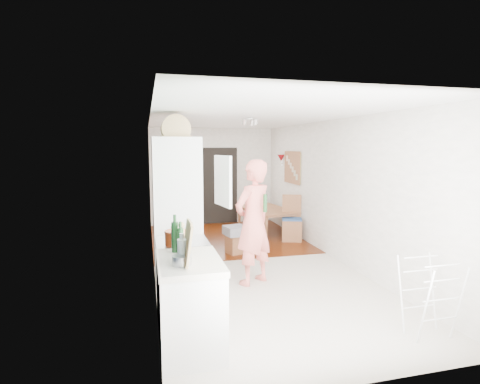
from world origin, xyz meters
name	(u,v)px	position (x,y,z in m)	size (l,w,h in m)	color
room_shell	(248,192)	(0.00, 0.00, 1.25)	(3.20, 7.00, 2.50)	white
floor	(248,263)	(0.00, 0.00, 0.00)	(3.20, 7.00, 0.01)	#BAB1A2
wood_floor_overlay	(226,238)	(0.00, 1.85, 0.01)	(3.20, 3.30, 0.01)	#5C2207
sage_wall_panel	(155,162)	(-1.59, -2.00, 1.85)	(0.02, 3.00, 1.30)	gray
tile_splashback	(159,238)	(-1.59, -2.55, 1.15)	(0.02, 1.90, 0.50)	black
doorway_recess	(220,186)	(0.20, 3.48, 1.00)	(0.90, 0.04, 2.00)	black
base_cabinet	(190,307)	(-1.30, -2.55, 0.43)	(0.60, 0.90, 0.86)	white
worktop	(189,262)	(-1.30, -2.55, 0.89)	(0.62, 0.92, 0.06)	silver
range_cooker	(183,280)	(-1.30, -1.80, 0.44)	(0.60, 0.60, 0.88)	white
cooker_top	(182,243)	(-1.30, -1.80, 0.90)	(0.60, 0.60, 0.04)	silver
fridge_housing	(177,213)	(-1.27, -0.78, 1.07)	(0.66, 0.66, 2.15)	white
fridge_door	(223,181)	(-0.66, -1.08, 1.55)	(0.56, 0.04, 0.70)	white
fridge_interior	(198,180)	(-0.96, -0.78, 1.55)	(0.02, 0.52, 0.66)	white
pinboard	(293,167)	(1.58, 1.90, 1.55)	(0.03, 0.90, 0.70)	tan
pinboard_frame	(292,167)	(1.57, 1.90, 1.55)	(0.01, 0.94, 0.74)	#95613E
wall_sconce	(281,158)	(1.54, 2.55, 1.75)	(0.18, 0.18, 0.16)	maroon
person	(253,211)	(-0.18, -0.95, 1.08)	(0.79, 0.52, 2.17)	#ED7265
dining_table	(267,222)	(1.07, 2.14, 0.25)	(1.41, 0.79, 0.50)	#95613E
dining_chair	(292,218)	(1.33, 1.28, 0.49)	(0.41, 0.41, 0.98)	#95613E
stool	(235,244)	(-0.09, 0.59, 0.19)	(0.28, 0.28, 0.37)	#95613E
grey_drape	(235,231)	(-0.09, 0.55, 0.46)	(0.38, 0.38, 0.17)	gray
drying_rack	(429,298)	(1.20, -2.93, 0.42)	(0.43, 0.39, 0.85)	white
bread_bin	(175,129)	(-1.27, -0.76, 2.26)	(0.42, 0.40, 0.22)	tan
red_casserole	(177,238)	(-1.37, -1.95, 1.00)	(0.27, 0.27, 0.16)	#DA4617
steel_pan	(182,260)	(-1.38, -2.71, 0.97)	(0.18, 0.18, 0.09)	silver
held_bottle	(265,203)	(-0.05, -1.10, 1.22)	(0.06, 0.06, 0.26)	#18421B
bottle_a	(175,237)	(-1.41, -2.25, 1.08)	(0.07, 0.07, 0.32)	#18421B
bottle_b	(181,241)	(-1.36, -2.33, 1.05)	(0.06, 0.06, 0.27)	#18421B
bottle_c	(182,251)	(-1.37, -2.65, 1.03)	(0.09, 0.09, 0.23)	beige
pepper_mill_front	(174,238)	(-1.41, -2.06, 1.02)	(0.05, 0.05, 0.20)	tan
pepper_mill_back	(182,239)	(-1.33, -2.17, 1.04)	(0.06, 0.06, 0.23)	tan
chopping_boards	(187,243)	(-1.33, -2.71, 1.13)	(0.04, 0.31, 0.41)	tan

